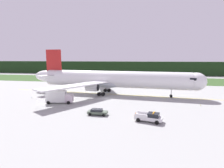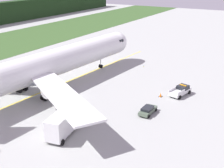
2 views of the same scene
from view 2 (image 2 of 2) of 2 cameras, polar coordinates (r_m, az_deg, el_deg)
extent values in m
plane|color=#989A97|center=(59.53, -7.73, -2.56)|extent=(320.00, 320.00, 0.00)
cube|color=yellow|center=(64.22, -12.10, -1.10)|extent=(78.32, 6.26, 0.01)
cylinder|color=silver|center=(62.53, -12.46, 3.39)|extent=(49.36, 9.24, 5.53)
ellipsoid|color=silver|center=(81.51, 0.77, 7.79)|extent=(6.49, 5.98, 5.53)
ellipsoid|color=#AFB5C2|center=(61.43, -14.00, 1.46)|extent=(10.62, 6.56, 3.04)
cube|color=black|center=(80.25, 0.25, 8.30)|extent=(2.19, 5.38, 0.70)
cylinder|color=#B6B6B6|center=(65.42, -19.98, 1.67)|extent=(3.99, 2.70, 2.41)
cylinder|color=black|center=(66.49, -18.63, 2.12)|extent=(0.29, 2.22, 2.22)
cube|color=silver|center=(48.98, -9.37, -2.04)|extent=(15.68, 21.55, 0.35)
cylinder|color=#B6B6B6|center=(54.78, -10.99, -1.00)|extent=(3.99, 2.70, 2.41)
cylinder|color=black|center=(56.07, -9.58, -0.40)|extent=(0.29, 2.22, 2.22)
cylinder|color=gray|center=(76.86, -2.16, 4.26)|extent=(0.20, 0.20, 2.49)
cylinder|color=black|center=(77.36, -2.30, 3.40)|extent=(0.91, 0.29, 0.90)
cylinder|color=black|center=(77.06, -1.99, 3.34)|extent=(0.91, 0.29, 0.90)
cylinder|color=gray|center=(64.08, -16.67, 0.19)|extent=(0.28, 0.28, 2.49)
cylinder|color=black|center=(64.65, -15.89, -0.73)|extent=(1.22, 0.39, 1.20)
cylinder|color=black|center=(65.16, -16.29, -0.60)|extent=(1.22, 0.39, 1.20)
cylinder|color=black|center=(63.84, -16.84, -1.10)|extent=(1.22, 0.39, 1.20)
cylinder|color=black|center=(64.36, -17.24, -0.96)|extent=(1.22, 0.39, 1.20)
cylinder|color=gray|center=(58.91, -12.22, -1.17)|extent=(0.28, 0.28, 2.49)
cylinder|color=black|center=(60.04, -11.88, -2.01)|extent=(1.22, 0.39, 1.20)
cylinder|color=black|center=(59.57, -11.41, -2.15)|extent=(1.22, 0.39, 1.20)
cylinder|color=black|center=(59.17, -12.85, -2.42)|extent=(1.22, 0.39, 1.20)
cylinder|color=black|center=(58.69, -12.38, -2.58)|extent=(1.22, 0.39, 1.20)
cube|color=silver|center=(61.42, 12.65, -1.42)|extent=(5.60, 3.21, 0.70)
cube|color=black|center=(61.94, 13.16, -0.58)|extent=(2.48, 2.33, 0.70)
cube|color=silver|center=(60.66, 11.28, -1.01)|extent=(2.48, 0.67, 0.45)
cube|color=silver|center=(59.73, 12.86, -1.48)|extent=(2.48, 0.67, 0.45)
cube|color=orange|center=(61.79, 13.19, -0.21)|extent=(0.52, 1.45, 0.16)
cylinder|color=black|center=(63.48, 12.66, -1.03)|extent=(0.79, 0.41, 0.76)
cylinder|color=black|center=(62.53, 14.30, -1.51)|extent=(0.79, 0.41, 0.76)
cylinder|color=black|center=(60.61, 10.90, -1.94)|extent=(0.79, 0.41, 0.76)
cylinder|color=black|center=(59.62, 12.59, -2.46)|extent=(0.79, 0.41, 0.76)
cube|color=silver|center=(48.22, -7.58, -6.38)|extent=(2.31, 2.71, 2.00)
cube|color=white|center=(45.20, -9.65, -7.64)|extent=(5.57, 3.32, 3.11)
cylinder|color=#99999E|center=(46.78, -8.92, -8.86)|extent=(0.78, 0.24, 1.04)
cylinder|color=#99999E|center=(45.21, -10.17, -10.05)|extent=(0.78, 0.24, 1.04)
cylinder|color=black|center=(49.19, -8.78, -7.19)|extent=(0.93, 0.42, 0.90)
cylinder|color=black|center=(48.19, -6.24, -7.68)|extent=(0.93, 0.42, 0.90)
cylinder|color=black|center=(45.15, -12.02, -10.11)|extent=(0.93, 0.42, 0.90)
cylinder|color=black|center=(44.06, -9.30, -10.73)|extent=(0.93, 0.42, 0.90)
cube|color=#4E5E4C|center=(52.73, 6.74, -4.97)|extent=(4.32, 1.75, 0.55)
cube|color=black|center=(52.33, 6.66, -4.56)|extent=(2.42, 1.53, 0.45)
cylinder|color=black|center=(54.41, 6.54, -4.44)|extent=(0.60, 0.18, 0.60)
cylinder|color=black|center=(53.80, 8.25, -4.83)|extent=(0.60, 0.18, 0.60)
cylinder|color=black|center=(51.93, 5.15, -5.65)|extent=(0.60, 0.18, 0.60)
cylinder|color=black|center=(51.29, 6.93, -6.08)|extent=(0.60, 0.18, 0.60)
cube|color=black|center=(60.22, 9.08, -2.35)|extent=(0.63, 0.63, 0.03)
cone|color=orange|center=(60.07, 9.10, -2.00)|extent=(0.48, 0.48, 0.76)
cylinder|color=yellow|center=(78.33, 5.93, 3.31)|extent=(0.10, 0.10, 0.35)
sphere|color=blue|center=(78.27, 5.94, 3.47)|extent=(0.12, 0.12, 0.12)
camera|label=1|loc=(57.65, 47.40, 3.02)|focal=28.42mm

